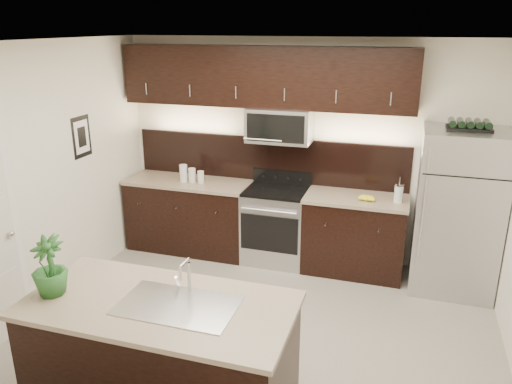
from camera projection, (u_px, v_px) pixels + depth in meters
ground at (254, 339)px, 4.73m from camera, size 4.50×4.50×0.00m
room_walls at (240, 167)px, 4.18m from camera, size 4.52×4.02×2.71m
counter_run at (260, 223)px, 6.24m from camera, size 3.51×0.65×0.94m
upper_fixtures at (266, 87)px, 5.83m from camera, size 3.49×0.40×1.66m
island at (163, 357)px, 3.73m from camera, size 1.96×0.96×0.94m
sink_faucet at (178, 303)px, 3.54m from camera, size 0.84×0.50×0.28m
refrigerator at (457, 212)px, 5.41m from camera, size 0.87×0.79×1.80m
wine_rack at (469, 125)px, 5.10m from camera, size 0.45×0.28×0.10m
plant at (49, 266)px, 3.62m from camera, size 0.26×0.26×0.45m
canisters at (190, 175)px, 6.27m from camera, size 0.32×0.10×0.22m
french_press at (399, 193)px, 5.55m from camera, size 0.10×0.10×0.29m
bananas at (362, 197)px, 5.66m from camera, size 0.21×0.17×0.06m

